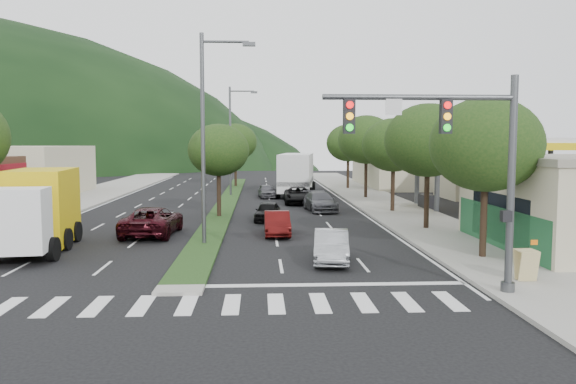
{
  "coord_description": "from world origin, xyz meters",
  "views": [
    {
      "loc": [
        2.66,
        -18.76,
        4.89
      ],
      "look_at": [
        4.14,
        10.21,
        2.35
      ],
      "focal_mm": 35.0,
      "sensor_mm": 36.0,
      "label": 1
    }
  ],
  "objects": [
    {
      "name": "streetlight_near",
      "position": [
        0.21,
        8.0,
        5.58
      ],
      "size": [
        2.6,
        0.25,
        10.0
      ],
      "color": "#47494C",
      "rests_on": "ground"
    },
    {
      "name": "sidewalk_left",
      "position": [
        -13.0,
        25.0,
        0.07
      ],
      "size": [
        6.0,
        90.0,
        0.15
      ],
      "primitive_type": "cube",
      "color": "gray",
      "rests_on": "ground"
    },
    {
      "name": "tree_med_far",
      "position": [
        0.0,
        44.0,
        5.01
      ],
      "size": [
        4.8,
        4.8,
        6.94
      ],
      "color": "black",
      "rests_on": "median"
    },
    {
      "name": "sedan_silver",
      "position": [
        5.61,
        3.91,
        0.65
      ],
      "size": [
        1.84,
        4.1,
        1.31
      ],
      "primitive_type": "imported",
      "rotation": [
        0.0,
        0.0,
        -0.12
      ],
      "color": "#9EA1A6",
      "rests_on": "ground"
    },
    {
      "name": "sidewalk_right",
      "position": [
        12.5,
        25.0,
        0.07
      ],
      "size": [
        5.0,
        90.0,
        0.15
      ],
      "primitive_type": "cube",
      "color": "gray",
      "rests_on": "ground"
    },
    {
      "name": "box_truck",
      "position": [
        -7.51,
        7.24,
        1.73
      ],
      "size": [
        3.58,
        7.67,
        3.66
      ],
      "rotation": [
        0.0,
        0.0,
        3.26
      ],
      "color": "white",
      "rests_on": "ground"
    },
    {
      "name": "tree_r_d",
      "position": [
        12.0,
        30.0,
        5.18
      ],
      "size": [
        5.0,
        5.0,
        7.17
      ],
      "color": "black",
      "rests_on": "sidewalk_right"
    },
    {
      "name": "crosswalk",
      "position": [
        0.0,
        -2.0,
        0.01
      ],
      "size": [
        19.0,
        2.2,
        0.01
      ],
      "primitive_type": "cube",
      "color": "silver",
      "rests_on": "ground"
    },
    {
      "name": "gas_canopy",
      "position": [
        19.0,
        22.0,
        4.65
      ],
      "size": [
        12.2,
        8.2,
        5.25
      ],
      "color": "silver",
      "rests_on": "ground"
    },
    {
      "name": "ground",
      "position": [
        0.0,
        0.0,
        0.0
      ],
      "size": [
        160.0,
        160.0,
        0.0
      ],
      "primitive_type": "plane",
      "color": "black",
      "rests_on": "ground"
    },
    {
      "name": "bldg_right_far",
      "position": [
        19.5,
        44.0,
        2.6
      ],
      "size": [
        10.0,
        16.0,
        5.2
      ],
      "primitive_type": "cube",
      "color": "#B3AE8E",
      "rests_on": "ground"
    },
    {
      "name": "tree_med_near",
      "position": [
        0.0,
        18.0,
        4.43
      ],
      "size": [
        4.0,
        4.0,
        6.02
      ],
      "color": "black",
      "rests_on": "median"
    },
    {
      "name": "bldg_left_far",
      "position": [
        -19.0,
        34.0,
        2.3
      ],
      "size": [
        9.0,
        14.0,
        4.6
      ],
      "primitive_type": "cube",
      "color": "#B3AE8E",
      "rests_on": "ground"
    },
    {
      "name": "car_queue_c",
      "position": [
        3.59,
        10.81,
        0.63
      ],
      "size": [
        1.37,
        3.82,
        1.25
      ],
      "primitive_type": "imported",
      "rotation": [
        0.0,
        0.0,
        0.01
      ],
      "color": "#4D0D0C",
      "rests_on": "ground"
    },
    {
      "name": "car_queue_e",
      "position": [
        3.31,
        31.27,
        0.61
      ],
      "size": [
        1.74,
        3.67,
        1.21
      ],
      "primitive_type": "imported",
      "rotation": [
        0.0,
        0.0,
        0.09
      ],
      "color": "#504F55",
      "rests_on": "ground"
    },
    {
      "name": "traffic_signal",
      "position": [
        9.03,
        -1.54,
        4.65
      ],
      "size": [
        6.12,
        0.4,
        7.0
      ],
      "color": "#47494C",
      "rests_on": "ground"
    },
    {
      "name": "car_queue_b",
      "position": [
        7.03,
        21.27,
        0.68
      ],
      "size": [
        2.43,
        4.9,
        1.37
      ],
      "primitive_type": "imported",
      "rotation": [
        0.0,
        0.0,
        0.11
      ],
      "color": "#4B4B50",
      "rests_on": "ground"
    },
    {
      "name": "car_queue_d",
      "position": [
        5.78,
        26.27,
        0.67
      ],
      "size": [
        2.36,
        4.89,
        1.34
      ],
      "primitive_type": "imported",
      "rotation": [
        0.0,
        0.0,
        -0.03
      ],
      "color": "black",
      "rests_on": "ground"
    },
    {
      "name": "median",
      "position": [
        0.0,
        28.0,
        0.06
      ],
      "size": [
        1.6,
        56.0,
        0.12
      ],
      "primitive_type": "cube",
      "color": "#1B3513",
      "rests_on": "ground"
    },
    {
      "name": "tree_r_b",
      "position": [
        12.0,
        12.0,
        5.04
      ],
      "size": [
        4.8,
        4.8,
        6.94
      ],
      "color": "black",
      "rests_on": "sidewalk_right"
    },
    {
      "name": "car_queue_a",
      "position": [
        3.17,
        16.27,
        0.61
      ],
      "size": [
        1.89,
        3.72,
        1.21
      ],
      "primitive_type": "imported",
      "rotation": [
        0.0,
        0.0,
        -0.13
      ],
      "color": "black",
      "rests_on": "ground"
    },
    {
      "name": "motorhome",
      "position": [
        6.17,
        34.16,
        2.06
      ],
      "size": [
        4.29,
        10.38,
        3.87
      ],
      "rotation": [
        0.0,
        0.0,
        -0.13
      ],
      "color": "silver",
      "rests_on": "ground"
    },
    {
      "name": "streetlight_mid",
      "position": [
        0.21,
        33.0,
        5.58
      ],
      "size": [
        2.6,
        0.25,
        10.0
      ],
      "color": "#47494C",
      "rests_on": "ground"
    },
    {
      "name": "tree_r_c",
      "position": [
        12.0,
        20.0,
        4.75
      ],
      "size": [
        4.4,
        4.4,
        6.48
      ],
      "color": "black",
      "rests_on": "sidewalk_right"
    },
    {
      "name": "tree_r_e",
      "position": [
        12.0,
        40.0,
        4.89
      ],
      "size": [
        4.6,
        4.6,
        6.71
      ],
      "color": "black",
      "rests_on": "sidewalk_right"
    },
    {
      "name": "suv_maroon",
      "position": [
        -3.04,
        11.16,
        0.76
      ],
      "size": [
        2.79,
        5.59,
        1.52
      ],
      "primitive_type": "imported",
      "rotation": [
        0.0,
        0.0,
        3.09
      ],
      "color": "black",
      "rests_on": "ground"
    },
    {
      "name": "tree_r_a",
      "position": [
        12.0,
        4.0,
        4.82
      ],
      "size": [
        4.6,
        4.6,
        6.63
      ],
      "color": "black",
      "rests_on": "sidewalk_right"
    },
    {
      "name": "a_frame_sign",
      "position": [
        11.85,
        -0.14,
        0.8
      ],
      "size": [
        0.66,
        0.75,
        1.46
      ],
      "rotation": [
        0.0,
        0.0,
        -0.01
      ],
      "color": "tan",
      "rests_on": "sidewalk_right"
    }
  ]
}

